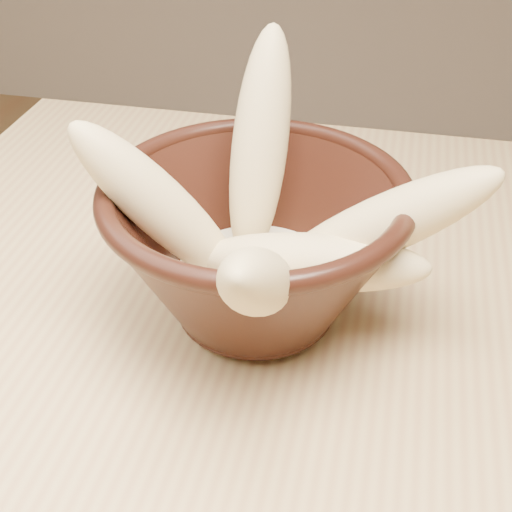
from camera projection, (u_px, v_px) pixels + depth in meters
The scene contains 7 objects.
bowl at pixel (256, 244), 0.55m from camera, with size 0.23×0.23×0.13m.
milk_puddle at pixel (256, 277), 0.56m from camera, with size 0.13×0.13×0.02m, color #FDF0CC.
banana_upright at pixel (260, 147), 0.55m from camera, with size 0.04×0.04×0.18m, color #DDC282.
banana_left at pixel (159, 205), 0.52m from camera, with size 0.04×0.04×0.17m, color #DDC282.
banana_right at pixel (379, 227), 0.51m from camera, with size 0.04×0.04×0.19m, color #DDC282.
banana_across at pixel (311, 262), 0.52m from camera, with size 0.04×0.04×0.17m, color #DDC282.
banana_front at pixel (259, 283), 0.45m from camera, with size 0.04×0.04×0.20m, color #DDC282.
Camera 1 is at (-0.13, -0.42, 1.13)m, focal length 50.00 mm.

